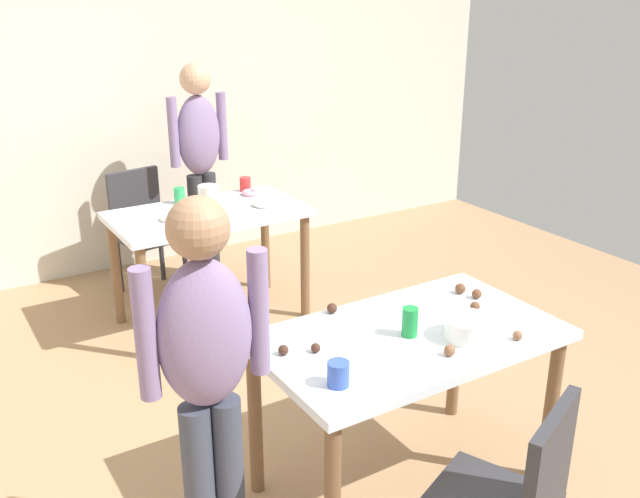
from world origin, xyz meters
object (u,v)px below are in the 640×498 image
at_px(chair_far_table, 143,224).
at_px(person_girl_near, 207,369).
at_px(dining_table_far, 209,227).
at_px(mixing_bowl, 469,328).
at_px(person_adult_far, 200,153).
at_px(pitcher_far, 209,205).
at_px(soda_can, 410,322).
at_px(dining_table_near, 408,355).

xyz_separation_m(chair_far_table, person_girl_near, (-0.66, -2.71, 0.39)).
distance_m(dining_table_far, chair_far_table, 0.74).
xyz_separation_m(person_girl_near, mixing_bowl, (1.08, -0.11, -0.09)).
bearing_deg(mixing_bowl, person_girl_near, 174.30).
distance_m(person_girl_near, person_adult_far, 2.91).
relative_size(chair_far_table, pitcher_far, 3.69).
bearing_deg(pitcher_far, soda_can, -86.03).
bearing_deg(dining_table_far, soda_can, -89.13).
xyz_separation_m(dining_table_far, person_girl_near, (-0.86, -2.01, 0.25)).
relative_size(person_adult_far, soda_can, 12.98).
bearing_deg(person_adult_far, pitcher_far, -109.81).
xyz_separation_m(dining_table_near, pitcher_far, (-0.13, 1.72, 0.22)).
distance_m(person_girl_near, pitcher_far, 1.93).
height_order(person_adult_far, soda_can, person_adult_far).
height_order(dining_table_far, person_girl_near, person_girl_near).
bearing_deg(person_adult_far, soda_can, -94.56).
bearing_deg(dining_table_far, chair_far_table, 106.47).
relative_size(chair_far_table, person_girl_near, 0.59).
distance_m(mixing_bowl, soda_can, 0.24).
distance_m(dining_table_far, mixing_bowl, 2.14).
bearing_deg(pitcher_far, chair_far_table, 97.01).
height_order(person_adult_far, pitcher_far, person_adult_far).
bearing_deg(chair_far_table, dining_table_far, -73.53).
bearing_deg(person_girl_near, dining_table_far, 66.83).
relative_size(dining_table_far, soda_can, 9.81).
height_order(dining_table_far, pitcher_far, pitcher_far).
bearing_deg(dining_table_far, mixing_bowl, -84.12).
relative_size(dining_table_near, person_girl_near, 0.84).
bearing_deg(mixing_bowl, chair_far_table, 98.56).
relative_size(dining_table_far, chair_far_table, 1.38).
bearing_deg(person_girl_near, chair_far_table, 76.39).
bearing_deg(pitcher_far, person_adult_far, 70.19).
height_order(mixing_bowl, soda_can, soda_can).
bearing_deg(person_girl_near, mixing_bowl, -5.70).
height_order(dining_table_near, person_adult_far, person_adult_far).
xyz_separation_m(dining_table_near, chair_far_table, (-0.25, 2.66, -0.15)).
distance_m(mixing_bowl, pitcher_far, 1.90).
xyz_separation_m(mixing_bowl, pitcher_far, (-0.31, 1.88, 0.07)).
bearing_deg(mixing_bowl, dining_table_far, 95.88).
xyz_separation_m(dining_table_near, person_girl_near, (-0.90, -0.05, 0.24)).
relative_size(person_girl_near, person_adult_far, 0.94).
bearing_deg(person_girl_near, pitcher_far, 66.47).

